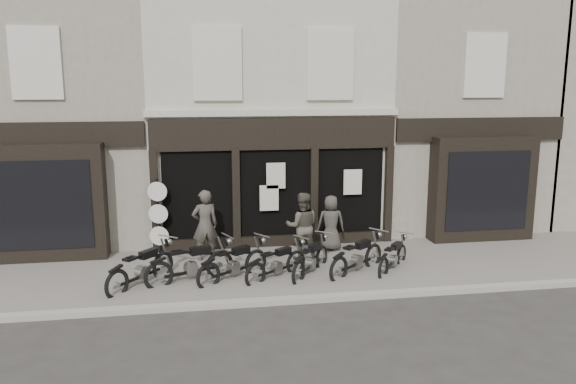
{
  "coord_description": "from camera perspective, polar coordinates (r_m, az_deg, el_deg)",
  "views": [
    {
      "loc": [
        -2.21,
        -13.04,
        4.89
      ],
      "look_at": [
        0.16,
        1.6,
        2.0
      ],
      "focal_mm": 35.0,
      "sensor_mm": 36.0,
      "label": 1
    }
  ],
  "objects": [
    {
      "name": "kerb",
      "position": [
        12.93,
        1.34,
        -10.87
      ],
      "size": [
        30.0,
        0.25,
        0.13
      ],
      "primitive_type": "cube",
      "color": "gray",
      "rests_on": "ground_plane"
    },
    {
      "name": "motorcycle_5",
      "position": [
        14.61,
        7.05,
        -6.86
      ],
      "size": [
        1.87,
        1.57,
        1.05
      ],
      "rotation": [
        0.0,
        0.0,
        0.67
      ],
      "color": "black",
      "rests_on": "ground"
    },
    {
      "name": "man_centre",
      "position": [
        15.31,
        1.46,
        -3.48
      ],
      "size": [
        0.99,
        0.81,
        1.86
      ],
      "primitive_type": "imported",
      "rotation": [
        0.0,
        0.0,
        3.02
      ],
      "color": "#48433A",
      "rests_on": "pavement"
    },
    {
      "name": "neighbour_left",
      "position": [
        19.4,
        -21.72,
        7.76
      ],
      "size": [
        5.6,
        6.73,
        8.34
      ],
      "color": "gray",
      "rests_on": "ground"
    },
    {
      "name": "motorcycle_1",
      "position": [
        14.08,
        -9.81,
        -7.53
      ],
      "size": [
        2.19,
        1.22,
        1.12
      ],
      "rotation": [
        0.0,
        0.0,
        0.41
      ],
      "color": "black",
      "rests_on": "ground"
    },
    {
      "name": "neighbour_right",
      "position": [
        20.8,
        15.27,
        8.32
      ],
      "size": [
        5.6,
        6.73,
        8.34
      ],
      "color": "gray",
      "rests_on": "ground"
    },
    {
      "name": "pavement",
      "position": [
        14.92,
        -0.18,
        -7.85
      ],
      "size": [
        30.0,
        4.2,
        0.12
      ],
      "primitive_type": "cube",
      "color": "#6A645D",
      "rests_on": "ground_plane"
    },
    {
      "name": "motorcycle_6",
      "position": [
        14.98,
        10.62,
        -6.74
      ],
      "size": [
        1.41,
        1.59,
        0.92
      ],
      "rotation": [
        0.0,
        0.0,
        0.87
      ],
      "color": "black",
      "rests_on": "ground"
    },
    {
      "name": "central_building",
      "position": [
        19.14,
        -2.59,
        8.61
      ],
      "size": [
        7.3,
        6.22,
        8.34
      ],
      "color": "beige",
      "rests_on": "ground"
    },
    {
      "name": "man_left",
      "position": [
        15.43,
        -8.43,
        -3.33
      ],
      "size": [
        0.78,
        0.59,
        1.94
      ],
      "primitive_type": "imported",
      "rotation": [
        0.0,
        0.0,
        3.33
      ],
      "color": "#403B34",
      "rests_on": "pavement"
    },
    {
      "name": "motorcycle_4",
      "position": [
        14.41,
        2.33,
        -7.15
      ],
      "size": [
        1.42,
        1.79,
        0.99
      ],
      "rotation": [
        0.0,
        0.0,
        0.95
      ],
      "color": "black",
      "rests_on": "ground"
    },
    {
      "name": "motorcycle_0",
      "position": [
        14.07,
        -14.63,
        -7.8
      ],
      "size": [
        1.63,
        1.92,
        1.09
      ],
      "rotation": [
        0.0,
        0.0,
        0.9
      ],
      "color": "black",
      "rests_on": "ground"
    },
    {
      "name": "ground_plane",
      "position": [
        14.1,
        0.4,
        -9.24
      ],
      "size": [
        90.0,
        90.0,
        0.0
      ],
      "primitive_type": "plane",
      "color": "#2D2B28",
      "rests_on": "ground"
    },
    {
      "name": "advert_sign_post",
      "position": [
        16.21,
        -13.02,
        -2.76
      ],
      "size": [
        0.55,
        0.35,
        2.26
      ],
      "rotation": [
        0.0,
        0.0,
        -0.16
      ],
      "color": "black",
      "rests_on": "ground"
    },
    {
      "name": "man_right",
      "position": [
        16.22,
        4.37,
        -3.14
      ],
      "size": [
        0.84,
        0.59,
        1.61
      ],
      "primitive_type": "imported",
      "rotation": [
        0.0,
        0.0,
        3.03
      ],
      "color": "#3B3731",
      "rests_on": "pavement"
    },
    {
      "name": "motorcycle_3",
      "position": [
        14.14,
        -1.13,
        -7.52
      ],
      "size": [
        1.77,
        1.4,
        0.98
      ],
      "rotation": [
        0.0,
        0.0,
        0.62
      ],
      "color": "black",
      "rests_on": "ground"
    },
    {
      "name": "motorcycle_2",
      "position": [
        14.08,
        -5.54,
        -7.52
      ],
      "size": [
        1.91,
        1.49,
        1.05
      ],
      "rotation": [
        0.0,
        0.0,
        0.62
      ],
      "color": "black",
      "rests_on": "ground"
    }
  ]
}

